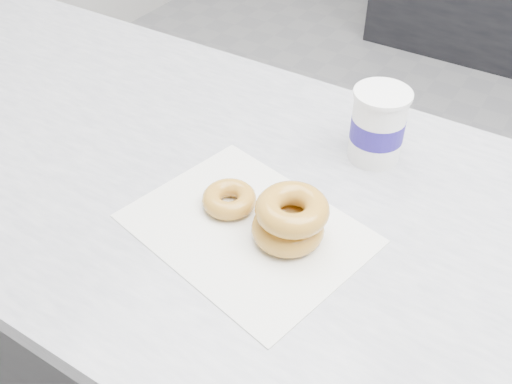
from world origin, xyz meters
TOP-DOWN VIEW (x-y plane):
  - ground at (0.00, 0.00)m, footprint 5.00×5.00m
  - wax_paper at (-0.43, -0.67)m, footprint 0.39×0.33m
  - donut_single at (-0.48, -0.64)m, footprint 0.10×0.10m
  - donut_stack at (-0.37, -0.65)m, footprint 0.14×0.14m
  - coffee_cup at (-0.34, -0.40)m, footprint 0.12×0.12m

SIDE VIEW (x-z plane):
  - ground at x=0.00m, z-range 0.00..0.00m
  - wax_paper at x=-0.43m, z-range 0.90..0.90m
  - donut_single at x=-0.48m, z-range 0.90..0.93m
  - donut_stack at x=-0.37m, z-range 0.90..0.98m
  - coffee_cup at x=-0.34m, z-range 0.90..1.03m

